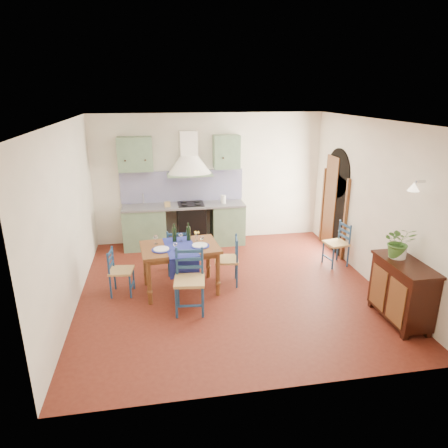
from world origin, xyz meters
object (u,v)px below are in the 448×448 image
(chair_near, at_px, (190,280))
(potted_plant, at_px, (399,242))
(dining_table, at_px, (180,251))
(sideboard, at_px, (402,290))

(chair_near, relative_size, potted_plant, 2.05)
(dining_table, relative_size, chair_near, 1.37)
(dining_table, distance_m, potted_plant, 3.37)
(dining_table, relative_size, sideboard, 1.27)
(dining_table, height_order, potted_plant, potted_plant)
(chair_near, bearing_deg, sideboard, -15.49)
(dining_table, xyz_separation_m, sideboard, (3.08, -1.51, -0.20))
(dining_table, xyz_separation_m, chair_near, (0.09, -0.68, -0.21))
(sideboard, bearing_deg, chair_near, 164.51)
(sideboard, height_order, potted_plant, potted_plant)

